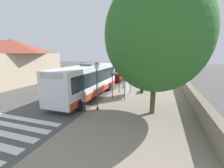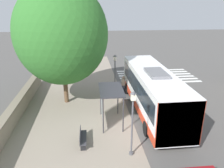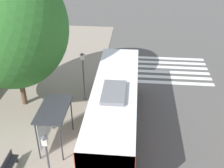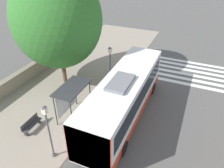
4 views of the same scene
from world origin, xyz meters
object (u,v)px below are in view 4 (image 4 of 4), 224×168
object	(u,v)px
bus	(124,96)
bus_shelter	(71,92)
bench	(31,124)
street_lamp_near	(48,128)
pedestrian	(122,76)
street_lamp_far	(110,64)
shade_tree	(57,20)

from	to	relation	value
bus	bus_shelter	distance (m)	3.82
bench	street_lamp_near	bearing A→B (deg)	-25.13
bus	pedestrian	distance (m)	4.29
pedestrian	bus_shelter	bearing A→B (deg)	-109.40
bench	street_lamp_far	size ratio (longest dim) A/B	0.42
bus_shelter	bench	world-z (taller)	bus_shelter
bench	street_lamp_near	xyz separation A→B (m)	(2.78, -1.30, 1.85)
street_lamp_near	street_lamp_far	distance (m)	8.44
street_lamp_near	shade_tree	world-z (taller)	shade_tree
bench	shade_tree	distance (m)	8.51
bus_shelter	shade_tree	xyz separation A→B (m)	(-3.36, 3.99, 3.73)
street_lamp_near	bench	bearing A→B (deg)	154.87
bus_shelter	street_lamp_far	world-z (taller)	street_lamp_far
bus	bus_shelter	world-z (taller)	bus
shade_tree	street_lamp_far	bearing A→B (deg)	9.53
bench	street_lamp_near	size ratio (longest dim) A/B	0.42
bus	shade_tree	bearing A→B (deg)	159.90
bus	bench	xyz separation A→B (m)	(-5.38, -3.89, -1.37)
bus_shelter	pedestrian	bearing A→B (deg)	70.60
pedestrian	street_lamp_near	size ratio (longest dim) A/B	0.46
bus	bench	bearing A→B (deg)	-144.14
shade_tree	street_lamp_near	bearing A→B (deg)	-60.96
bus_shelter	street_lamp_near	size ratio (longest dim) A/B	0.76
bus	bench	distance (m)	6.77
pedestrian	shade_tree	xyz separation A→B (m)	(-5.25, -1.37, 4.82)
pedestrian	bench	bearing A→B (deg)	-115.75
bench	street_lamp_far	distance (m)	7.91
street_lamp_near	street_lamp_far	xyz separation A→B (m)	(0.08, 8.44, 0.02)
bus_shelter	bench	size ratio (longest dim) A/B	1.80
pedestrian	shade_tree	world-z (taller)	shade_tree
shade_tree	pedestrian	bearing A→B (deg)	14.67
bus	bus_shelter	bearing A→B (deg)	-157.26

